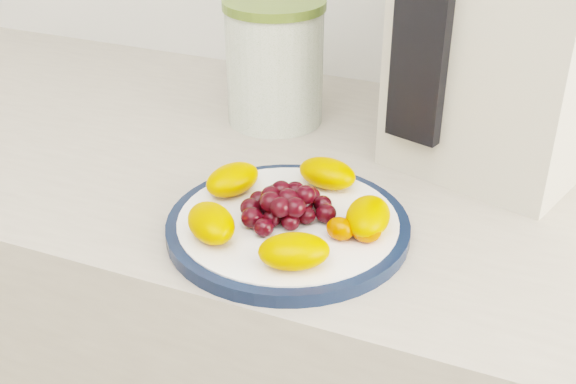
% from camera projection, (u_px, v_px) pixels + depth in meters
% --- Properties ---
extents(plate_rim, '(0.26, 0.26, 0.01)m').
position_uv_depth(plate_rim, '(288.00, 226.00, 0.77)').
color(plate_rim, '#0F1B33').
rests_on(plate_rim, counter).
extents(plate_face, '(0.24, 0.24, 0.02)m').
position_uv_depth(plate_face, '(288.00, 226.00, 0.77)').
color(plate_face, white).
rests_on(plate_face, counter).
extents(canister, '(0.17, 0.17, 0.16)m').
position_uv_depth(canister, '(275.00, 66.00, 0.99)').
color(canister, '#385A1E').
rests_on(canister, counter).
extents(canister_lid, '(0.17, 0.17, 0.01)m').
position_uv_depth(canister_lid, '(274.00, 4.00, 0.95)').
color(canister_lid, '#54682A').
rests_on(canister_lid, canister).
extents(appliance_body, '(0.30, 0.35, 0.38)m').
position_uv_depth(appliance_body, '(531.00, 4.00, 0.86)').
color(appliance_body, beige).
rests_on(appliance_body, counter).
extents(appliance_panel, '(0.07, 0.04, 0.28)m').
position_uv_depth(appliance_panel, '(424.00, 20.00, 0.79)').
color(appliance_panel, black).
rests_on(appliance_panel, appliance_body).
extents(fruit_plate, '(0.22, 0.22, 0.04)m').
position_uv_depth(fruit_plate, '(289.00, 207.00, 0.76)').
color(fruit_plate, '#D76C00').
rests_on(fruit_plate, plate_face).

